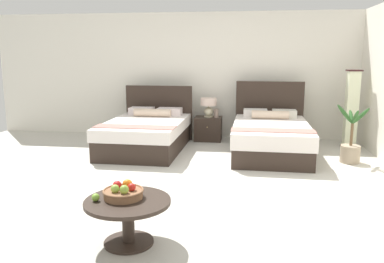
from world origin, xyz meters
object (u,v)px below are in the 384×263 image
(nightstand, at_px, (208,129))
(potted_palm, at_px, (351,148))
(loose_orange, at_px, (128,184))
(floor_lamp_corner, at_px, (351,110))
(coffee_table, at_px, (128,212))
(loose_apple, at_px, (96,197))
(vase, at_px, (216,113))
(bed_near_window, at_px, (147,133))
(bed_near_corner, at_px, (270,136))
(fruit_bowl, at_px, (123,192))
(table_lamp, at_px, (209,105))

(nightstand, height_order, potted_palm, potted_palm)
(loose_orange, relative_size, floor_lamp_corner, 0.06)
(nightstand, relative_size, coffee_table, 0.69)
(coffee_table, relative_size, loose_orange, 8.67)
(nightstand, relative_size, potted_palm, 0.56)
(loose_apple, bearing_deg, floor_lamp_corner, 53.34)
(vase, height_order, potted_palm, potted_palm)
(floor_lamp_corner, bearing_deg, potted_palm, -102.62)
(coffee_table, height_order, loose_apple, loose_apple)
(loose_orange, distance_m, floor_lamp_corner, 4.97)
(bed_near_window, height_order, bed_near_corner, bed_near_corner)
(fruit_bowl, xyz_separation_m, loose_apple, (-0.22, -0.12, -0.02))
(coffee_table, xyz_separation_m, potted_palm, (2.70, 3.17, -0.07))
(bed_near_corner, bearing_deg, vase, 139.09)
(coffee_table, distance_m, loose_apple, 0.32)
(bed_near_window, relative_size, potted_palm, 2.20)
(vase, relative_size, loose_orange, 1.95)
(coffee_table, bearing_deg, loose_orange, 106.30)
(loose_apple, bearing_deg, vase, 81.13)
(floor_lamp_corner, bearing_deg, bed_near_window, -170.17)
(table_lamp, xyz_separation_m, coffee_table, (-0.28, -4.55, -0.42))
(bed_near_corner, bearing_deg, floor_lamp_corner, 23.25)
(bed_near_window, relative_size, loose_orange, 23.53)
(fruit_bowl, height_order, loose_apple, fruit_bowl)
(potted_palm, bearing_deg, fruit_bowl, -131.32)
(nightstand, distance_m, coffee_table, 4.54)
(bed_near_window, height_order, floor_lamp_corner, floor_lamp_corner)
(table_lamp, bearing_deg, potted_palm, -29.65)
(bed_near_window, height_order, table_lamp, bed_near_window)
(bed_near_corner, relative_size, nightstand, 4.07)
(bed_near_corner, xyz_separation_m, loose_orange, (-1.55, -3.30, 0.16))
(potted_palm, bearing_deg, floor_lamp_corner, 77.38)
(vase, distance_m, floor_lamp_corner, 2.51)
(bed_near_window, xyz_separation_m, table_lamp, (1.03, 0.95, 0.42))
(bed_near_corner, bearing_deg, nightstand, 141.96)
(fruit_bowl, xyz_separation_m, potted_palm, (2.75, 3.13, -0.23))
(nightstand, xyz_separation_m, coffee_table, (-0.28, -4.53, 0.07))
(loose_apple, relative_size, floor_lamp_corner, 0.05)
(coffee_table, height_order, floor_lamp_corner, floor_lamp_corner)
(nightstand, xyz_separation_m, vase, (0.16, -0.04, 0.32))
(bed_near_corner, height_order, loose_apple, bed_near_corner)
(vase, relative_size, floor_lamp_corner, 0.12)
(bed_near_window, xyz_separation_m, bed_near_corner, (2.21, 0.01, 0.00))
(bed_near_corner, relative_size, loose_orange, 24.34)
(vase, height_order, coffee_table, vase)
(table_lamp, height_order, loose_apple, table_lamp)
(table_lamp, distance_m, vase, 0.23)
(table_lamp, relative_size, coffee_table, 0.49)
(loose_orange, bearing_deg, fruit_bowl, -81.91)
(coffee_table, height_order, fruit_bowl, fruit_bowl)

